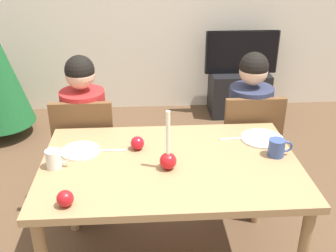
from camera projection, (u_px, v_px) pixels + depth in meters
The scene contains 16 objects.
dining_table at pixel (170, 175), 2.22m from camera, with size 1.40×0.90×0.75m.
chair_left at pixel (87, 149), 2.80m from camera, with size 0.40×0.40×0.90m.
chair_right at pixel (248, 144), 2.87m from camera, with size 0.40×0.40×0.90m.
person_left_child at pixel (86, 140), 2.81m from camera, with size 0.30×0.30×1.17m.
person_right_child at pixel (247, 135), 2.87m from camera, with size 0.30×0.30×1.17m.
tv_stand at pixel (238, 93), 4.53m from camera, with size 0.64×0.40×0.48m, color black.
tv at pixel (242, 52), 4.32m from camera, with size 0.79×0.05×0.46m.
candle_centerpiece at pixel (168, 157), 2.09m from camera, with size 0.09×0.09×0.33m.
plate_left at pixel (80, 151), 2.28m from camera, with size 0.22×0.22×0.01m, color white.
plate_right at pixel (262, 138), 2.42m from camera, with size 0.25×0.25×0.01m, color white.
mug_left at pixel (54, 159), 2.11m from camera, with size 0.13×0.08×0.10m.
mug_right at pixel (277, 148), 2.22m from camera, with size 0.14×0.09×0.10m.
fork_left at pixel (110, 150), 2.29m from camera, with size 0.18×0.01×0.01m, color silver.
fork_right at pixel (235, 139), 2.42m from camera, with size 0.18×0.01×0.01m, color silver.
apple_near_candle at pixel (137, 143), 2.30m from camera, with size 0.08×0.08×0.08m, color red.
apple_by_left_plate at pixel (65, 199), 1.82m from camera, with size 0.08×0.08×0.08m, color #AF151A.
Camera 1 is at (-0.13, -1.88, 1.88)m, focal length 43.01 mm.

